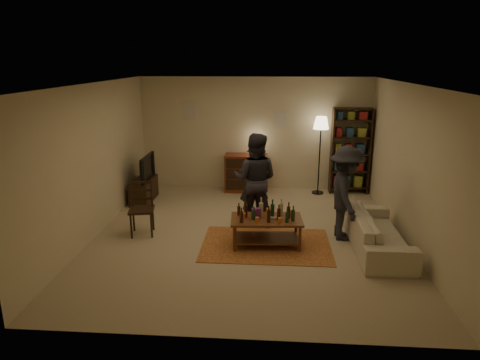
# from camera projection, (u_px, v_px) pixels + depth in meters

# --- Properties ---
(floor) EXTENTS (6.00, 6.00, 0.00)m
(floor) POSITION_uv_depth(u_px,v_px,m) (248.00, 235.00, 7.79)
(floor) COLOR #C6B793
(floor) RESTS_ON ground
(room_shell) EXTENTS (6.00, 6.00, 6.00)m
(room_shell) POSITION_uv_depth(u_px,v_px,m) (228.00, 115.00, 10.20)
(room_shell) COLOR beige
(room_shell) RESTS_ON ground
(rug) EXTENTS (2.20, 1.50, 0.01)m
(rug) POSITION_uv_depth(u_px,v_px,m) (266.00, 245.00, 7.38)
(rug) COLOR maroon
(rug) RESTS_ON ground
(coffee_table) EXTENTS (1.24, 0.73, 0.83)m
(coffee_table) POSITION_uv_depth(u_px,v_px,m) (266.00, 222.00, 7.27)
(coffee_table) COLOR brown
(coffee_table) RESTS_ON ground
(dining_chair) EXTENTS (0.51, 0.51, 1.01)m
(dining_chair) POSITION_uv_depth(u_px,v_px,m) (142.00, 205.00, 7.76)
(dining_chair) COLOR black
(dining_chair) RESTS_ON ground
(tv_stand) EXTENTS (0.40, 1.00, 1.06)m
(tv_stand) POSITION_uv_depth(u_px,v_px,m) (144.00, 184.00, 9.58)
(tv_stand) COLOR black
(tv_stand) RESTS_ON ground
(dresser) EXTENTS (1.00, 0.50, 1.36)m
(dresser) POSITION_uv_depth(u_px,v_px,m) (246.00, 172.00, 10.28)
(dresser) COLOR brown
(dresser) RESTS_ON ground
(bookshelf) EXTENTS (0.90, 0.34, 2.02)m
(bookshelf) POSITION_uv_depth(u_px,v_px,m) (350.00, 150.00, 10.02)
(bookshelf) COLOR black
(bookshelf) RESTS_ON ground
(floor_lamp) EXTENTS (0.36, 0.36, 1.83)m
(floor_lamp) POSITION_uv_depth(u_px,v_px,m) (321.00, 128.00, 9.80)
(floor_lamp) COLOR black
(floor_lamp) RESTS_ON ground
(sofa) EXTENTS (0.81, 2.08, 0.61)m
(sofa) POSITION_uv_depth(u_px,v_px,m) (378.00, 232.00, 7.17)
(sofa) COLOR beige
(sofa) RESTS_ON ground
(person_left) EXTENTS (0.61, 0.45, 1.56)m
(person_left) POSITION_uv_depth(u_px,v_px,m) (254.00, 185.00, 8.16)
(person_left) COLOR #25262D
(person_left) RESTS_ON ground
(person_right) EXTENTS (0.97, 0.81, 1.79)m
(person_right) POSITION_uv_depth(u_px,v_px,m) (255.00, 180.00, 8.11)
(person_right) COLOR #2A2931
(person_right) RESTS_ON ground
(person_by_sofa) EXTENTS (0.65, 1.10, 1.68)m
(person_by_sofa) POSITION_uv_depth(u_px,v_px,m) (346.00, 193.00, 7.45)
(person_by_sofa) COLOR #24252B
(person_by_sofa) RESTS_ON ground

